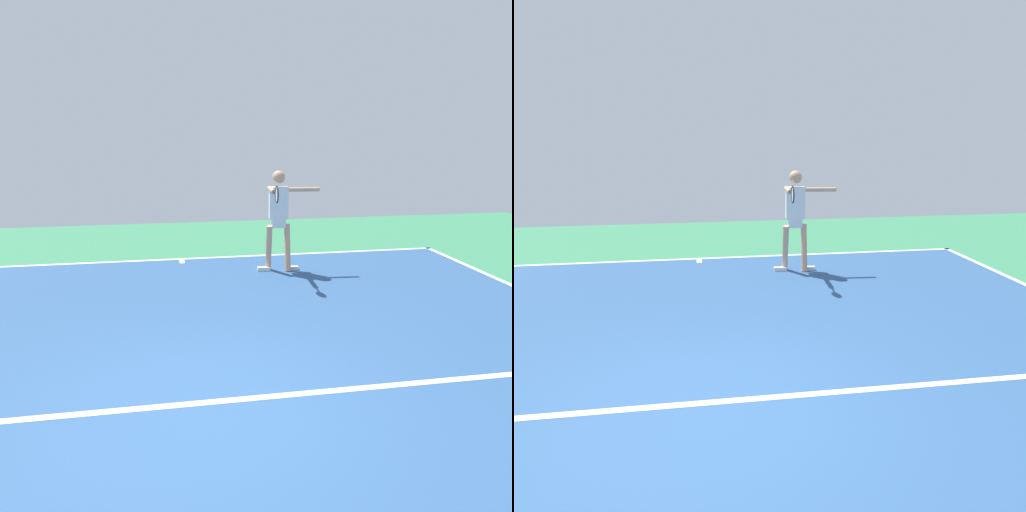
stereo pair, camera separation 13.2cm
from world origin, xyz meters
The scene contains 6 objects.
ground_plane centered at (0.00, 0.00, 0.00)m, with size 20.61×20.61×0.00m, color #388456.
court_surface centered at (0.00, 0.00, 0.00)m, with size 10.93×12.23×0.00m, color #2D5484.
court_line_baseline_near centered at (0.00, -6.06, 0.00)m, with size 10.93×0.10×0.01m, color white.
court_line_service centered at (0.00, -0.25, 0.00)m, with size 8.19×0.10×0.01m, color white.
court_line_centre_mark centered at (0.00, -5.86, 0.00)m, with size 0.10×0.30×0.01m, color white.
tennis_player centered at (-1.74, -4.83, 1.08)m, with size 1.13×1.22×1.86m.
Camera 1 is at (0.39, 4.37, 2.60)m, focal length 36.89 mm.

